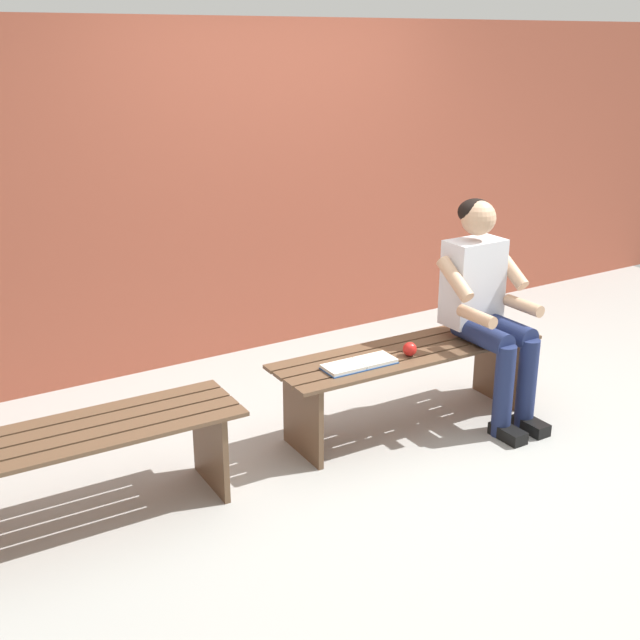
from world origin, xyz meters
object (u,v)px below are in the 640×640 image
Objects in this scene: apple at (410,349)px; book_open at (359,364)px; bench_far at (62,458)px; person_seated at (486,301)px; bench_near at (408,369)px.

apple reaches higher than book_open.
bench_far is 21.38× the size of apple.
bench_far is 1.30× the size of person_seated.
person_seated is 3.07× the size of book_open.
person_seated reaches higher than apple.
bench_far is at bearing -2.24° from apple.
bench_far is 2.45m from person_seated.
apple reaches higher than bench_near.
book_open is (0.37, 0.05, 0.13)m from bench_near.
bench_near is 20.87× the size of apple.
book_open reaches higher than bench_near.
bench_far is 1.90m from apple.
person_seated is (-0.47, 0.10, 0.35)m from bench_near.
apple is at bearing 177.76° from bench_far.
person_seated is at bearing 177.80° from book_open.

